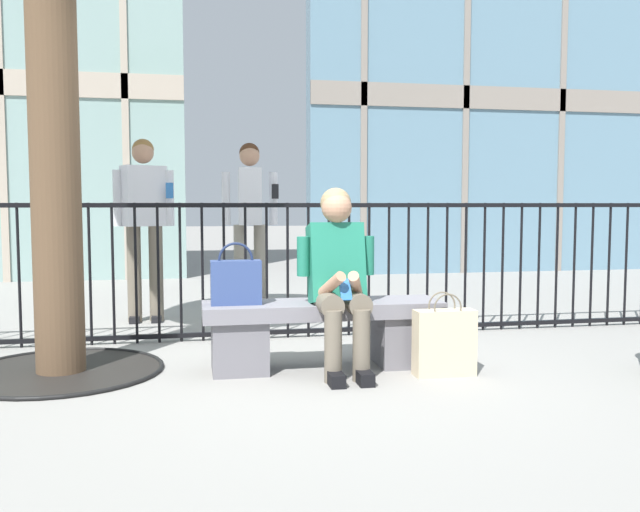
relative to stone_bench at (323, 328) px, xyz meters
The scene contains 8 objects.
ground_plane 0.27m from the stone_bench, ahead, with size 60.00×60.00×0.00m, color gray.
stone_bench is the anchor object (origin of this frame).
seated_person_with_phone 0.41m from the stone_bench, 57.96° to the right, with size 0.52×0.66×1.21m.
handbag_on_bench 0.67m from the stone_bench, behind, with size 0.33×0.14×0.41m.
shopping_bag 0.81m from the stone_bench, 25.41° to the right, with size 0.39×0.14×0.54m.
bystander_at_railing 2.43m from the stone_bench, 97.06° to the left, with size 0.55×0.39×1.71m.
bystander_further_back 2.56m from the stone_bench, 121.78° to the left, with size 0.55×0.36×1.71m.
plaza_railing 1.10m from the stone_bench, 90.00° to the left, with size 8.84×0.04×1.12m.
Camera 1 is at (-0.86, -4.37, 1.10)m, focal length 37.55 mm.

